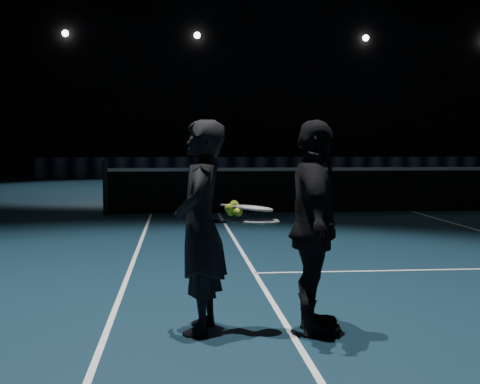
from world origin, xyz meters
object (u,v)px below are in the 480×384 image
Objects in this scene: player_a at (200,227)px; racket_upper at (254,208)px; player_b at (314,227)px; racket_lower at (260,222)px; tennis_balls at (234,210)px.

racket_upper is (0.40, -0.02, 0.14)m from player_a.
player_b is (0.84, -0.12, 0.00)m from player_a.
player_a is at bearing 87.75° from player_b.
racket_upper is (-0.04, 0.05, 0.10)m from racket_lower.
racket_lower is 0.12m from racket_upper.
racket_lower is 1.00× the size of racket_upper.
racket_upper is at bearing 5.16° from tennis_balls.
player_a is 0.85m from player_b.
racket_upper is at bearing 82.67° from player_b.
racket_upper and tennis_balls have the same top height.
tennis_balls is at bearing 87.27° from player_b.
player_a is 0.45m from racket_lower.
racket_upper is 5.67× the size of tennis_balls.
racket_lower is at bearing 87.75° from player_b.
tennis_balls is at bearing 178.53° from racket_lower.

